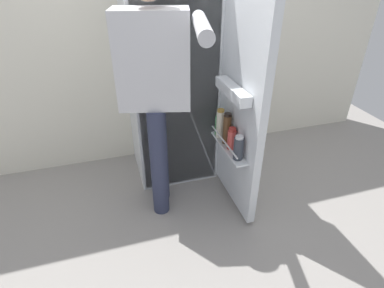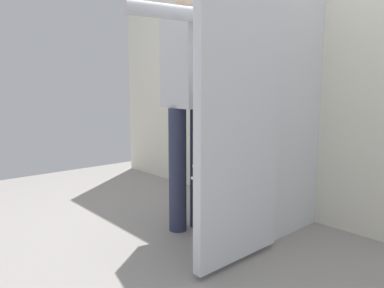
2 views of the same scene
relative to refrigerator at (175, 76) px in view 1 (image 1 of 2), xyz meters
The scene contains 4 objects.
ground_plane 1.01m from the refrigerator, 93.68° to the right, with size 5.22×5.22×0.00m, color gray.
kitchen_wall 0.54m from the refrigerator, 94.46° to the left, with size 4.40×0.10×2.50m, color silver.
refrigerator is the anchor object (origin of this frame).
person 0.50m from the refrigerator, 118.78° to the right, with size 0.57×0.83×1.69m.
Camera 1 is at (-0.53, -1.81, 1.69)m, focal length 29.09 mm.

